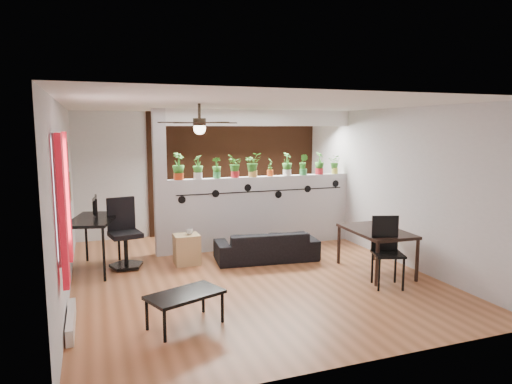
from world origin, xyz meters
name	(u,v)px	position (x,y,z in m)	size (l,w,h in m)	color
room_shell	(247,191)	(0.00, 0.00, 1.30)	(6.30, 7.10, 2.90)	brown
partition_wall	(261,211)	(0.80, 1.50, 0.68)	(3.60, 0.18, 1.35)	#BCBCC1
ceiling_header	(262,118)	(0.80, 1.50, 2.45)	(3.60, 0.18, 0.30)	white
pier_column	(160,183)	(-1.11, 1.50, 1.30)	(0.22, 0.20, 2.60)	#BCBCC1
brick_panel	(238,172)	(0.80, 2.97, 1.30)	(3.90, 0.05, 2.60)	#9C512D
vine_decal	(263,191)	(0.80, 1.40, 1.08)	(3.31, 0.01, 0.30)	black
window_assembly	(62,198)	(-2.56, -1.20, 1.51)	(0.09, 1.30, 1.55)	white
baseboard_heater	(71,321)	(-2.54, -1.20, 0.09)	(0.08, 1.00, 0.18)	silver
corkboard	(69,188)	(-2.58, 0.95, 1.35)	(0.03, 0.60, 0.45)	olive
framed_art	(67,156)	(-2.58, 0.90, 1.85)	(0.03, 0.34, 0.44)	#8C7259
ceiling_fan	(200,125)	(-0.80, -0.30, 2.31)	(1.19, 1.19, 0.43)	black
potted_plant_0	(178,166)	(-0.78, 1.50, 1.60)	(0.33, 0.31, 0.48)	red
potted_plant_1	(198,166)	(-0.43, 1.50, 1.58)	(0.18, 0.22, 0.43)	silver
potted_plant_2	(217,167)	(-0.08, 1.50, 1.56)	(0.20, 0.17, 0.39)	green
potted_plant_3	(235,165)	(0.27, 1.50, 1.58)	(0.21, 0.25, 0.43)	#B01C23
potted_plant_4	(253,164)	(0.62, 1.50, 1.59)	(0.25, 0.20, 0.46)	gold
potted_plant_5	(270,166)	(0.98, 1.50, 1.54)	(0.20, 0.22, 0.36)	#EB561B
potted_plant_6	(287,163)	(1.33, 1.50, 1.58)	(0.29, 0.29, 0.44)	silver
potted_plant_7	(303,164)	(1.68, 1.50, 1.57)	(0.26, 0.26, 0.41)	#328A44
potted_plant_8	(319,163)	(2.03, 1.50, 1.58)	(0.29, 0.29, 0.44)	red
potted_plant_9	(335,164)	(2.38, 1.50, 1.55)	(0.23, 0.23, 0.37)	#D6D74B
sofa	(266,246)	(0.54, 0.57, 0.24)	(1.66, 0.66, 0.49)	black
cube_shelf	(187,249)	(-0.80, 0.81, 0.25)	(0.41, 0.37, 0.50)	tan
cup	(189,232)	(-0.75, 0.81, 0.55)	(0.12, 0.12, 0.10)	gray
computer_desk	(93,223)	(-2.25, 0.96, 0.78)	(0.89, 1.30, 0.86)	black
monitor	(93,211)	(-2.25, 1.11, 0.94)	(0.05, 0.31, 0.18)	black
office_chair	(124,238)	(-1.79, 0.99, 0.49)	(0.58, 0.58, 1.12)	black
dining_table	(376,234)	(1.93, -0.63, 0.61)	(0.82, 1.28, 0.68)	black
book	(382,234)	(1.83, -0.93, 0.69)	(0.18, 0.24, 0.02)	gray
folding_chair	(386,245)	(1.71, -1.19, 0.60)	(0.52, 0.52, 1.01)	black
coffee_table	(185,297)	(-1.30, -1.58, 0.35)	(0.96, 0.75, 0.40)	black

